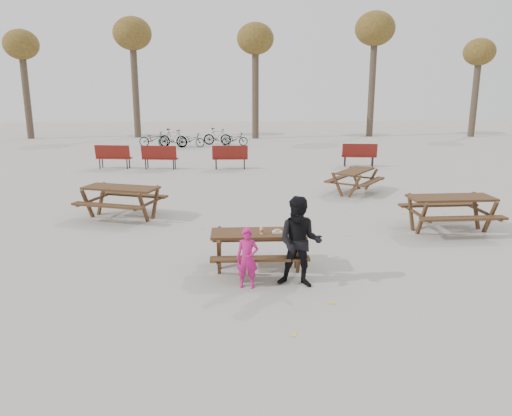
{
  "coord_description": "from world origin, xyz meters",
  "views": [
    {
      "loc": [
        -0.45,
        -9.1,
        3.51
      ],
      "look_at": [
        0.0,
        1.0,
        1.0
      ],
      "focal_mm": 35.0,
      "sensor_mm": 36.0,
      "label": 1
    }
  ],
  "objects_px": {
    "child": "(247,258)",
    "picnic_table_east": "(450,214)",
    "main_picnic_table": "(258,241)",
    "adult": "(300,242)",
    "soda_bottle": "(261,230)",
    "food_tray": "(277,232)",
    "picnic_table_far": "(355,182)",
    "picnic_table_north": "(122,203)"
  },
  "relations": [
    {
      "from": "food_tray",
      "to": "adult",
      "type": "xyz_separation_m",
      "value": [
        0.34,
        -0.7,
        0.03
      ]
    },
    {
      "from": "soda_bottle",
      "to": "picnic_table_east",
      "type": "bearing_deg",
      "value": 28.51
    },
    {
      "from": "soda_bottle",
      "to": "picnic_table_east",
      "type": "xyz_separation_m",
      "value": [
        4.75,
        2.58,
        -0.41
      ]
    },
    {
      "from": "food_tray",
      "to": "picnic_table_far",
      "type": "xyz_separation_m",
      "value": [
        3.19,
        7.07,
        -0.41
      ]
    },
    {
      "from": "child",
      "to": "picnic_table_north",
      "type": "relative_size",
      "value": 0.55
    },
    {
      "from": "picnic_table_east",
      "to": "food_tray",
      "type": "bearing_deg",
      "value": -152.52
    },
    {
      "from": "soda_bottle",
      "to": "child",
      "type": "distance_m",
      "value": 0.81
    },
    {
      "from": "food_tray",
      "to": "soda_bottle",
      "type": "bearing_deg",
      "value": -173.26
    },
    {
      "from": "main_picnic_table",
      "to": "picnic_table_north",
      "type": "xyz_separation_m",
      "value": [
        -3.48,
        4.07,
        -0.16
      ]
    },
    {
      "from": "food_tray",
      "to": "picnic_table_east",
      "type": "height_order",
      "value": "picnic_table_east"
    },
    {
      "from": "picnic_table_north",
      "to": "soda_bottle",
      "type": "bearing_deg",
      "value": -31.51
    },
    {
      "from": "food_tray",
      "to": "child",
      "type": "bearing_deg",
      "value": -128.76
    },
    {
      "from": "child",
      "to": "adult",
      "type": "xyz_separation_m",
      "value": [
        0.93,
        0.03,
        0.27
      ]
    },
    {
      "from": "picnic_table_east",
      "to": "picnic_table_north",
      "type": "height_order",
      "value": "picnic_table_east"
    },
    {
      "from": "food_tray",
      "to": "picnic_table_north",
      "type": "xyz_separation_m",
      "value": [
        -3.83,
        4.16,
        -0.36
      ]
    },
    {
      "from": "picnic_table_east",
      "to": "picnic_table_far",
      "type": "height_order",
      "value": "picnic_table_east"
    },
    {
      "from": "child",
      "to": "adult",
      "type": "relative_size",
      "value": 0.66
    },
    {
      "from": "soda_bottle",
      "to": "adult",
      "type": "height_order",
      "value": "adult"
    },
    {
      "from": "main_picnic_table",
      "to": "soda_bottle",
      "type": "distance_m",
      "value": 0.29
    },
    {
      "from": "food_tray",
      "to": "soda_bottle",
      "type": "distance_m",
      "value": 0.31
    },
    {
      "from": "picnic_table_far",
      "to": "main_picnic_table",
      "type": "bearing_deg",
      "value": -171.54
    },
    {
      "from": "soda_bottle",
      "to": "picnic_table_north",
      "type": "distance_m",
      "value": 5.5
    },
    {
      "from": "main_picnic_table",
      "to": "soda_bottle",
      "type": "relative_size",
      "value": 10.59
    },
    {
      "from": "food_tray",
      "to": "picnic_table_north",
      "type": "relative_size",
      "value": 0.09
    },
    {
      "from": "child",
      "to": "picnic_table_east",
      "type": "height_order",
      "value": "child"
    },
    {
      "from": "picnic_table_east",
      "to": "picnic_table_far",
      "type": "bearing_deg",
      "value": 103.3
    },
    {
      "from": "main_picnic_table",
      "to": "picnic_table_east",
      "type": "xyz_separation_m",
      "value": [
        4.81,
        2.46,
        -0.15
      ]
    },
    {
      "from": "soda_bottle",
      "to": "food_tray",
      "type": "bearing_deg",
      "value": 6.74
    },
    {
      "from": "main_picnic_table",
      "to": "child",
      "type": "bearing_deg",
      "value": -105.9
    },
    {
      "from": "adult",
      "to": "picnic_table_north",
      "type": "xyz_separation_m",
      "value": [
        -4.17,
        4.86,
        -0.39
      ]
    },
    {
      "from": "picnic_table_north",
      "to": "food_tray",
      "type": "bearing_deg",
      "value": -28.95
    },
    {
      "from": "main_picnic_table",
      "to": "adult",
      "type": "distance_m",
      "value": 1.08
    },
    {
      "from": "soda_bottle",
      "to": "child",
      "type": "bearing_deg",
      "value": -112.39
    },
    {
      "from": "main_picnic_table",
      "to": "soda_bottle",
      "type": "bearing_deg",
      "value": -66.91
    },
    {
      "from": "picnic_table_east",
      "to": "child",
      "type": "bearing_deg",
      "value": -149.26
    },
    {
      "from": "food_tray",
      "to": "picnic_table_east",
      "type": "bearing_deg",
      "value": 29.76
    },
    {
      "from": "picnic_table_north",
      "to": "picnic_table_far",
      "type": "bearing_deg",
      "value": 40.9
    },
    {
      "from": "main_picnic_table",
      "to": "picnic_table_north",
      "type": "distance_m",
      "value": 5.36
    },
    {
      "from": "child",
      "to": "picnic_table_north",
      "type": "xyz_separation_m",
      "value": [
        -3.25,
        4.89,
        -0.11
      ]
    },
    {
      "from": "picnic_table_far",
      "to": "picnic_table_north",
      "type": "bearing_deg",
      "value": 147.86
    },
    {
      "from": "adult",
      "to": "picnic_table_far",
      "type": "bearing_deg",
      "value": 83.59
    },
    {
      "from": "child",
      "to": "picnic_table_north",
      "type": "height_order",
      "value": "child"
    }
  ]
}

